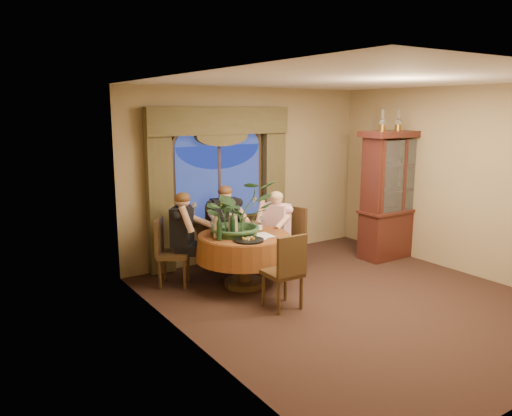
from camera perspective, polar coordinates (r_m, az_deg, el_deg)
floor at (r=6.74m, az=10.85°, el=-10.34°), size 5.00×5.00×0.00m
wall_back at (r=8.31m, az=-0.86°, el=3.93°), size 4.50×0.00×4.50m
wall_right at (r=8.09m, az=22.77°, el=2.85°), size 0.00×5.00×5.00m
ceiling at (r=6.29m, az=11.81°, el=14.14°), size 5.00×5.00×0.00m
window at (r=7.96m, az=-4.23°, el=2.85°), size 1.62×0.10×1.32m
arched_transom at (r=7.89m, az=-4.32°, el=8.46°), size 1.60×0.06×0.44m
drapery_left at (r=7.50m, az=-10.93°, el=1.22°), size 0.38×0.14×2.32m
drapery_right at (r=8.48m, az=2.04°, el=2.57°), size 0.38×0.14×2.32m
swag_valance at (r=7.81m, az=-4.05°, el=9.91°), size 2.45×0.16×0.42m
dining_table at (r=7.04m, az=-1.37°, el=-5.98°), size 1.77×1.77×0.75m
china_cabinet at (r=8.62m, az=15.53°, el=1.47°), size 1.31×0.52×2.11m
oil_lamp_left at (r=8.23m, az=14.28°, el=9.69°), size 0.11×0.11×0.34m
oil_lamp_center at (r=8.51m, az=15.97°, el=9.65°), size 0.11×0.11×0.34m
oil_lamp_right at (r=8.79m, az=17.56°, el=9.60°), size 0.11×0.11×0.34m
chair_right at (r=7.72m, az=3.59°, el=-3.62°), size 0.51×0.51×0.96m
chair_back_right at (r=7.87m, az=-4.66°, el=-3.35°), size 0.45×0.45×0.96m
chair_back at (r=7.11m, az=-9.38°, el=-5.06°), size 0.58×0.58×0.96m
chair_front_left at (r=6.26m, az=3.03°, el=-7.20°), size 0.43×0.43×0.96m
person_pink at (r=7.69m, az=2.37°, el=-2.60°), size 0.55×0.57×1.24m
person_back at (r=7.16m, az=-8.42°, el=-3.41°), size 0.64×0.64×1.32m
person_scarf at (r=7.74m, az=-3.55°, el=-2.21°), size 0.55×0.52×1.32m
stoneware_vase at (r=6.94m, az=-2.64°, el=-1.83°), size 0.15×0.15×0.28m
centerpiece_plant at (r=6.84m, az=-2.19°, el=2.31°), size 1.03×1.15×0.89m
olive_bowl at (r=6.89m, az=-0.93°, el=-2.92°), size 0.15×0.15×0.05m
cheese_platter at (r=6.58m, az=-0.83°, el=-3.70°), size 0.40×0.40×0.02m
wine_bottle_0 at (r=6.77m, az=-2.68°, el=-1.93°), size 0.07×0.07×0.33m
wine_bottle_1 at (r=6.91m, az=-4.54°, el=-1.69°), size 0.07×0.07×0.33m
wine_bottle_2 at (r=6.59m, az=-4.23°, el=-2.33°), size 0.07×0.07×0.33m
wine_bottle_3 at (r=6.75m, az=-4.60°, el=-2.00°), size 0.07×0.07×0.33m
tasting_paper_0 at (r=6.87m, az=0.86°, el=-3.12°), size 0.23×0.32×0.00m
tasting_paper_1 at (r=7.31m, az=-0.10°, el=-2.24°), size 0.34×0.37×0.00m
tasting_paper_2 at (r=6.68m, az=-0.23°, el=-3.53°), size 0.32×0.36×0.00m
wine_glass_person_pink at (r=7.28m, az=0.64°, el=-1.60°), size 0.07×0.07×0.18m
wine_glass_person_back at (r=7.00m, az=-5.03°, el=-2.16°), size 0.07×0.07×0.18m
wine_glass_person_scarf at (r=7.33m, az=-2.61°, el=-1.52°), size 0.07×0.07×0.18m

